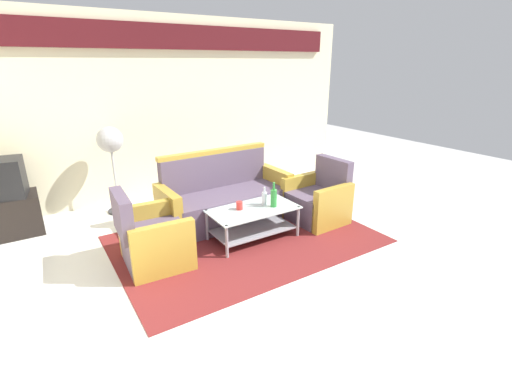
{
  "coord_description": "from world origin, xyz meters",
  "views": [
    {
      "loc": [
        -2.19,
        -2.74,
        2.12
      ],
      "look_at": [
        0.0,
        0.7,
        0.65
      ],
      "focal_mm": 25.53,
      "sensor_mm": 36.0,
      "label": 1
    }
  ],
  "objects_px": {
    "couch": "(225,199)",
    "tv_stand": "(5,217)",
    "cup": "(239,206)",
    "armchair_left": "(152,240)",
    "bottle_green": "(274,197)",
    "bottle_clear": "(264,198)",
    "coffee_table": "(253,219)",
    "pedestal_fan": "(111,145)",
    "armchair_right": "(318,201)"
  },
  "relations": [
    {
      "from": "armchair_left",
      "to": "armchair_right",
      "type": "bearing_deg",
      "value": 90.84
    },
    {
      "from": "bottle_green",
      "to": "couch",
      "type": "bearing_deg",
      "value": 110.04
    },
    {
      "from": "armchair_left",
      "to": "cup",
      "type": "bearing_deg",
      "value": 91.72
    },
    {
      "from": "armchair_left",
      "to": "coffee_table",
      "type": "height_order",
      "value": "armchair_left"
    },
    {
      "from": "couch",
      "to": "coffee_table",
      "type": "relative_size",
      "value": 1.65
    },
    {
      "from": "armchair_right",
      "to": "couch",
      "type": "bearing_deg",
      "value": 55.2
    },
    {
      "from": "coffee_table",
      "to": "bottle_green",
      "type": "relative_size",
      "value": 3.48
    },
    {
      "from": "cup",
      "to": "tv_stand",
      "type": "relative_size",
      "value": 0.12
    },
    {
      "from": "tv_stand",
      "to": "cup",
      "type": "bearing_deg",
      "value": -34.89
    },
    {
      "from": "armchair_left",
      "to": "coffee_table",
      "type": "xyz_separation_m",
      "value": [
        1.24,
        -0.09,
        -0.02
      ]
    },
    {
      "from": "cup",
      "to": "pedestal_fan",
      "type": "distance_m",
      "value": 2.13
    },
    {
      "from": "bottle_green",
      "to": "bottle_clear",
      "type": "bearing_deg",
      "value": 118.29
    },
    {
      "from": "armchair_left",
      "to": "cup",
      "type": "xyz_separation_m",
      "value": [
        1.09,
        -0.02,
        0.17
      ]
    },
    {
      "from": "coffee_table",
      "to": "bottle_clear",
      "type": "bearing_deg",
      "value": 9.14
    },
    {
      "from": "armchair_right",
      "to": "bottle_clear",
      "type": "distance_m",
      "value": 0.9
    },
    {
      "from": "bottle_clear",
      "to": "pedestal_fan",
      "type": "bearing_deg",
      "value": 128.24
    },
    {
      "from": "bottle_green",
      "to": "pedestal_fan",
      "type": "distance_m",
      "value": 2.45
    },
    {
      "from": "coffee_table",
      "to": "bottle_green",
      "type": "bearing_deg",
      "value": -18.36
    },
    {
      "from": "armchair_left",
      "to": "pedestal_fan",
      "type": "bearing_deg",
      "value": -177.75
    },
    {
      "from": "armchair_left",
      "to": "pedestal_fan",
      "type": "height_order",
      "value": "pedestal_fan"
    },
    {
      "from": "armchair_left",
      "to": "pedestal_fan",
      "type": "relative_size",
      "value": 0.67
    },
    {
      "from": "pedestal_fan",
      "to": "bottle_clear",
      "type": "bearing_deg",
      "value": -51.76
    },
    {
      "from": "armchair_right",
      "to": "tv_stand",
      "type": "height_order",
      "value": "armchair_right"
    },
    {
      "from": "armchair_left",
      "to": "tv_stand",
      "type": "bearing_deg",
      "value": -137.98
    },
    {
      "from": "armchair_left",
      "to": "cup",
      "type": "relative_size",
      "value": 8.5
    },
    {
      "from": "armchair_right",
      "to": "coffee_table",
      "type": "xyz_separation_m",
      "value": [
        -1.06,
        0.0,
        -0.02
      ]
    },
    {
      "from": "couch",
      "to": "bottle_green",
      "type": "height_order",
      "value": "couch"
    },
    {
      "from": "couch",
      "to": "cup",
      "type": "height_order",
      "value": "couch"
    },
    {
      "from": "cup",
      "to": "armchair_left",
      "type": "bearing_deg",
      "value": 178.7
    },
    {
      "from": "couch",
      "to": "bottle_clear",
      "type": "relative_size",
      "value": 7.75
    },
    {
      "from": "bottle_clear",
      "to": "cup",
      "type": "relative_size",
      "value": 2.35
    },
    {
      "from": "armchair_left",
      "to": "bottle_clear",
      "type": "distance_m",
      "value": 1.45
    },
    {
      "from": "bottle_clear",
      "to": "coffee_table",
      "type": "bearing_deg",
      "value": -170.86
    },
    {
      "from": "armchair_right",
      "to": "bottle_green",
      "type": "xyz_separation_m",
      "value": [
        -0.81,
        -0.08,
        0.24
      ]
    },
    {
      "from": "armchair_left",
      "to": "bottle_green",
      "type": "bearing_deg",
      "value": 86.58
    },
    {
      "from": "tv_stand",
      "to": "bottle_clear",
      "type": "bearing_deg",
      "value": -31.87
    },
    {
      "from": "cup",
      "to": "tv_stand",
      "type": "bearing_deg",
      "value": 145.11
    },
    {
      "from": "couch",
      "to": "armchair_left",
      "type": "height_order",
      "value": "couch"
    },
    {
      "from": "cup",
      "to": "tv_stand",
      "type": "xyz_separation_m",
      "value": [
        -2.45,
        1.71,
        -0.2
      ]
    },
    {
      "from": "couch",
      "to": "tv_stand",
      "type": "relative_size",
      "value": 2.27
    },
    {
      "from": "cup",
      "to": "bottle_green",
      "type": "bearing_deg",
      "value": -19.45
    },
    {
      "from": "bottle_green",
      "to": "armchair_left",
      "type": "bearing_deg",
      "value": 173.56
    },
    {
      "from": "bottle_green",
      "to": "bottle_clear",
      "type": "xyz_separation_m",
      "value": [
        -0.06,
        0.11,
        -0.03
      ]
    },
    {
      "from": "bottle_green",
      "to": "tv_stand",
      "type": "distance_m",
      "value": 3.42
    },
    {
      "from": "couch",
      "to": "tv_stand",
      "type": "distance_m",
      "value": 2.8
    },
    {
      "from": "couch",
      "to": "armchair_right",
      "type": "relative_size",
      "value": 2.14
    },
    {
      "from": "couch",
      "to": "cup",
      "type": "xyz_separation_m",
      "value": [
        -0.13,
        -0.63,
        0.14
      ]
    },
    {
      "from": "armchair_right",
      "to": "coffee_table",
      "type": "distance_m",
      "value": 1.06
    },
    {
      "from": "bottle_clear",
      "to": "tv_stand",
      "type": "relative_size",
      "value": 0.29
    },
    {
      "from": "couch",
      "to": "bottle_clear",
      "type": "bearing_deg",
      "value": 106.99
    }
  ]
}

